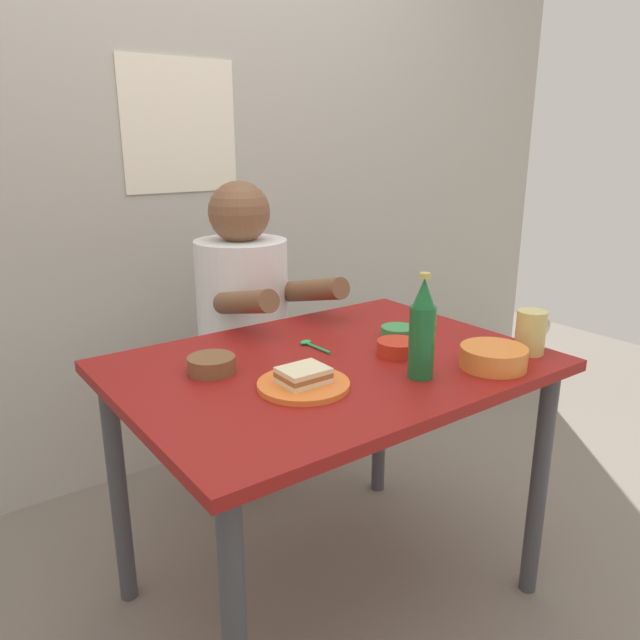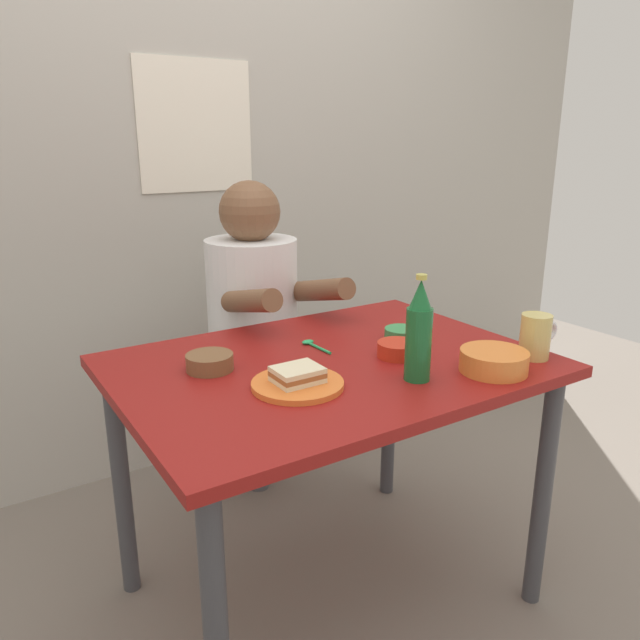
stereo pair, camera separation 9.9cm
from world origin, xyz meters
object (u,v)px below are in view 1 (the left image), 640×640
at_px(plate_orange, 303,385).
at_px(dip_bowl_green, 398,332).
at_px(stool, 247,406).
at_px(sandwich, 303,375).
at_px(person_seated, 244,299).
at_px(beer_bottle, 422,331).
at_px(dining_table, 331,393).
at_px(beer_mug, 531,332).

relative_size(plate_orange, dip_bowl_green, 2.20).
xyz_separation_m(stool, sandwich, (-0.25, -0.74, 0.42)).
bearing_deg(sandwich, person_seated, 71.04).
distance_m(beer_bottle, dip_bowl_green, 0.32).
bearing_deg(beer_bottle, plate_orange, 156.89).
distance_m(dining_table, beer_bottle, 0.32).
distance_m(stool, beer_mug, 1.08).
distance_m(stool, dip_bowl_green, 0.75).
xyz_separation_m(person_seated, dip_bowl_green, (0.19, -0.59, -0.01)).
height_order(beer_mug, dip_bowl_green, beer_mug).
xyz_separation_m(sandwich, beer_bottle, (0.27, -0.12, 0.09)).
bearing_deg(beer_mug, dip_bowl_green, 123.47).
bearing_deg(person_seated, dip_bowl_green, -72.42).
height_order(plate_orange, beer_bottle, beer_bottle).
xyz_separation_m(stool, beer_mug, (0.39, -0.90, 0.45)).
distance_m(plate_orange, dip_bowl_green, 0.46).
relative_size(stool, plate_orange, 2.05).
height_order(sandwich, dip_bowl_green, sandwich).
distance_m(person_seated, plate_orange, 0.77).
xyz_separation_m(plate_orange, dip_bowl_green, (0.43, 0.14, 0.01)).
bearing_deg(sandwich, dip_bowl_green, 17.75).
bearing_deg(beer_bottle, sandwich, 156.89).
height_order(stool, dip_bowl_green, dip_bowl_green).
bearing_deg(plate_orange, stool, 71.31).
xyz_separation_m(dining_table, beer_bottle, (0.11, -0.22, 0.21)).
relative_size(beer_mug, beer_bottle, 0.48).
distance_m(dining_table, plate_orange, 0.22).
height_order(plate_orange, sandwich, sandwich).
xyz_separation_m(stool, dip_bowl_green, (0.19, -0.60, 0.41)).
bearing_deg(sandwich, beer_mug, -14.74).
distance_m(person_seated, beer_mug, 0.97).
bearing_deg(dining_table, person_seated, 82.07).
bearing_deg(beer_mug, dining_table, 150.03).
xyz_separation_m(sandwich, dip_bowl_green, (0.43, 0.14, -0.01)).
distance_m(dining_table, person_seated, 0.64).
bearing_deg(dip_bowl_green, beer_bottle, -122.95).
xyz_separation_m(beer_bottle, dip_bowl_green, (0.16, 0.25, -0.10)).
bearing_deg(dining_table, stool, 82.21).
bearing_deg(plate_orange, dining_table, 33.06).
distance_m(beer_mug, dip_bowl_green, 0.37).
distance_m(stool, sandwich, 0.88).
bearing_deg(sandwich, stool, 71.31).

